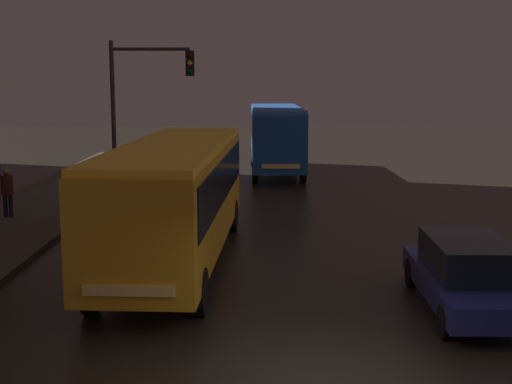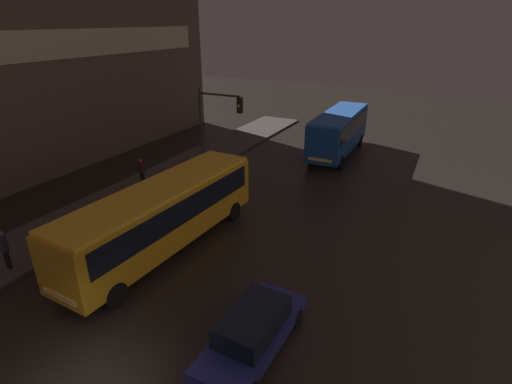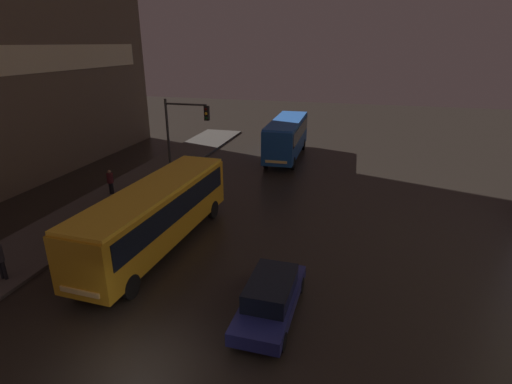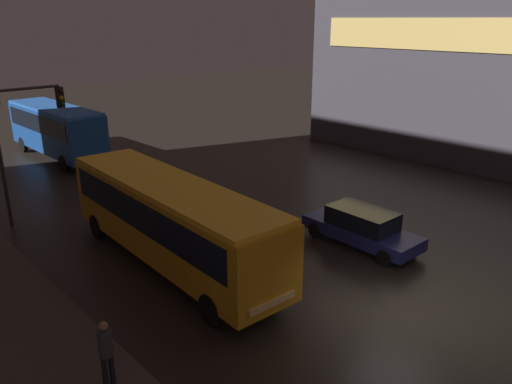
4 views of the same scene
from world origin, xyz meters
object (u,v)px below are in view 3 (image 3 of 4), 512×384
object	(u,v)px
pedestrian_mid	(110,180)
traffic_light_main	(182,131)
bus_far	(287,135)
bus_near	(156,210)
car_taxi	(271,296)

from	to	relation	value
pedestrian_mid	traffic_light_main	size ratio (longest dim) A/B	0.27
pedestrian_mid	bus_far	bearing A→B (deg)	-46.33
bus_near	car_taxi	distance (m)	7.52
car_taxi	pedestrian_mid	bearing A→B (deg)	-34.41
pedestrian_mid	traffic_light_main	xyz separation A→B (m)	(4.20, 2.29, 2.98)
bus_near	pedestrian_mid	size ratio (longest dim) A/B	6.75
car_taxi	bus_far	bearing A→B (deg)	-79.42
bus_far	car_taxi	xyz separation A→B (m)	(3.51, -21.15, -1.29)
bus_near	bus_far	bearing A→B (deg)	-96.96
pedestrian_mid	traffic_light_main	world-z (taller)	traffic_light_main
bus_far	car_taxi	size ratio (longest dim) A/B	1.94
bus_near	pedestrian_mid	bearing A→B (deg)	-38.35
bus_far	car_taxi	bearing A→B (deg)	98.10
pedestrian_mid	traffic_light_main	distance (m)	5.63
bus_near	traffic_light_main	bearing A→B (deg)	-72.13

